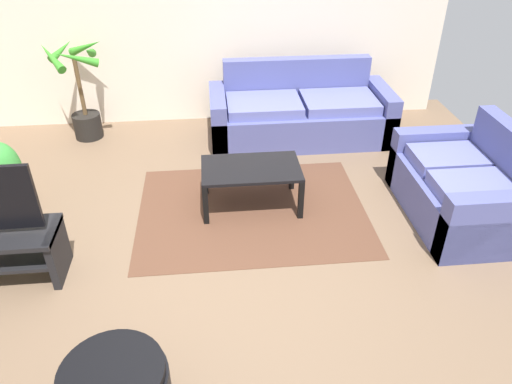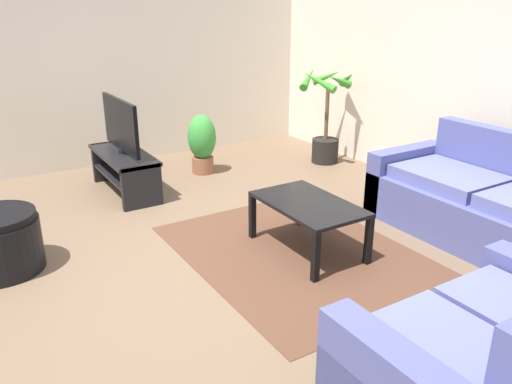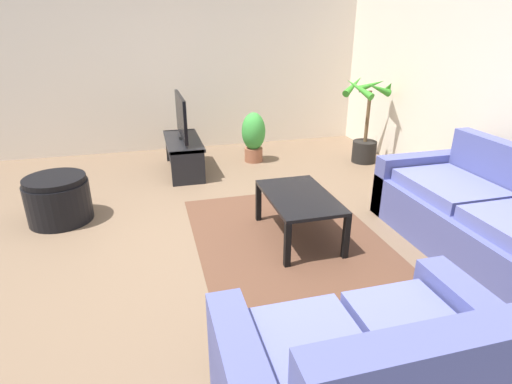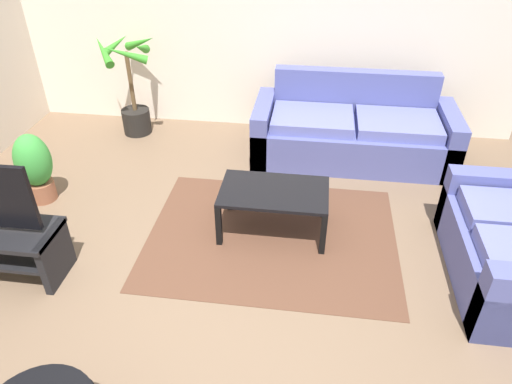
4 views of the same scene
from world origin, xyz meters
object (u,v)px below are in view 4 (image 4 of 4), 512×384
object	(u,v)px
couch_main	(353,133)
potted_palm	(132,94)
potted_plant_small	(34,166)
coffee_table	(274,196)

from	to	relation	value
couch_main	potted_palm	xyz separation A→B (m)	(-2.62, 0.26, 0.20)
potted_palm	potted_plant_small	size ratio (longest dim) A/B	1.69
couch_main	potted_plant_small	xyz separation A→B (m)	(-3.06, -1.27, 0.08)
coffee_table	potted_plant_small	bearing A→B (deg)	175.56
coffee_table	potted_palm	bearing A→B (deg)	137.86
couch_main	coffee_table	xyz separation A→B (m)	(-0.73, -1.45, 0.07)
potted_palm	potted_plant_small	world-z (taller)	potted_palm
couch_main	coffee_table	size ratio (longest dim) A/B	2.32
coffee_table	potted_plant_small	world-z (taller)	potted_plant_small
couch_main	coffee_table	world-z (taller)	couch_main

